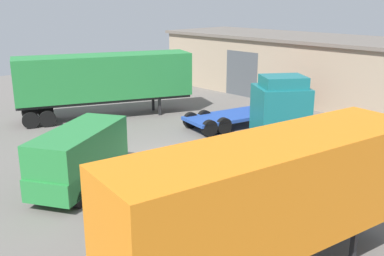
{
  "coord_description": "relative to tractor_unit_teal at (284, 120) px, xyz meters",
  "views": [
    {
      "loc": [
        16.22,
        -13.68,
        7.79
      ],
      "look_at": [
        0.98,
        0.89,
        1.6
      ],
      "focal_mm": 42.0,
      "sensor_mm": 36.0,
      "label": 1
    }
  ],
  "objects": [
    {
      "name": "ground_plane",
      "position": [
        -3.82,
        -4.49,
        -1.89
      ],
      "size": [
        60.0,
        60.0,
        0.0
      ],
      "primitive_type": "plane",
      "color": "slate"
    },
    {
      "name": "warehouse_building",
      "position": [
        -3.82,
        13.3,
        0.51
      ],
      "size": [
        32.06,
        8.1,
        4.79
      ],
      "color": "tan",
      "rests_on": "ground_plane"
    },
    {
      "name": "tractor_unit_teal",
      "position": [
        0.0,
        0.0,
        0.0
      ],
      "size": [
        6.96,
        5.93,
        4.04
      ],
      "rotation": [
        0.0,
        0.0,
        2.53
      ],
      "color": "#197075",
      "rests_on": "ground_plane"
    },
    {
      "name": "container_trailer_yellow",
      "position": [
        -12.69,
        -2.17,
        0.75
      ],
      "size": [
        6.72,
        11.4,
        4.17
      ],
      "rotation": [
        0.0,
        0.0,
        1.17
      ],
      "color": "#28843D",
      "rests_on": "ground_plane"
    },
    {
      "name": "container_trailer_grey",
      "position": [
        5.88,
        -8.94,
        0.75
      ],
      "size": [
        4.05,
        10.04,
        4.18
      ],
      "rotation": [
        0.0,
        0.0,
        1.41
      ],
      "color": "orange",
      "rests_on": "ground_plane"
    },
    {
      "name": "flatbed_truck_red",
      "position": [
        -4.71,
        5.06,
        -0.61
      ],
      "size": [
        4.08,
        8.37,
        2.69
      ],
      "rotation": [
        0.0,
        0.0,
        1.35
      ],
      "color": "red",
      "rests_on": "ground_plane"
    },
    {
      "name": "delivery_van_green",
      "position": [
        -3.5,
        -9.49,
        -0.5
      ],
      "size": [
        4.35,
        5.52,
        2.56
      ],
      "rotation": [
        0.0,
        0.0,
        -1.05
      ],
      "color": "#28843D",
      "rests_on": "ground_plane"
    },
    {
      "name": "traffic_cone",
      "position": [
        -0.35,
        -8.02,
        -1.64
      ],
      "size": [
        0.4,
        0.4,
        0.55
      ],
      "color": "black",
      "rests_on": "ground_plane"
    }
  ]
}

